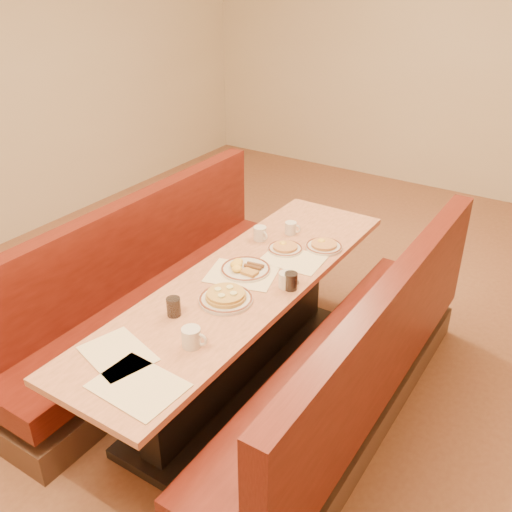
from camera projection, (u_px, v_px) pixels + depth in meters
The scene contains 19 objects.
ground at pixel (244, 380), 3.68m from camera, with size 8.00×8.00×0.00m, color #9E6647.
room_envelope at pixel (240, 72), 2.76m from camera, with size 6.04×8.04×2.82m.
diner_table at pixel (243, 333), 3.51m from camera, with size 0.70×2.50×0.75m.
booth_left at pixel (154, 300), 3.86m from camera, with size 0.55×2.50×1.05m.
booth_right at pixel (352, 378), 3.16m from camera, with size 0.55×2.50×1.05m.
placemat_near_left at pixel (118, 354), 2.73m from camera, with size 0.35×0.26×0.00m, color #F4E4BF.
placemat_near_right at pixel (138, 386), 2.53m from camera, with size 0.40×0.30×0.00m, color #F4E4BF.
placemat_far_left at pixel (242, 275), 3.38m from camera, with size 0.40×0.30×0.00m, color #F4E4BF.
placemat_far_right at pixel (293, 259), 3.55m from camera, with size 0.37×0.28×0.00m, color #F4E4BF.
pancake_plate at pixel (226, 297), 3.13m from camera, with size 0.30×0.30×0.07m.
eggs_plate at pixel (245, 269), 3.42m from camera, with size 0.30×0.30×0.06m.
extra_plate_mid at pixel (324, 246), 3.68m from camera, with size 0.24×0.24×0.05m.
extra_plate_far at pixel (285, 248), 3.66m from camera, with size 0.23×0.23×0.05m.
coffee_mug_a at pixel (192, 337), 2.76m from camera, with size 0.13×0.09×0.10m.
coffee_mug_b at pixel (260, 233), 3.77m from camera, with size 0.12×0.09×0.09m.
coffee_mug_c at pixel (287, 280), 3.24m from camera, with size 0.12×0.09×0.09m.
coffee_mug_d at pixel (291, 228), 3.85m from camera, with size 0.11×0.08×0.08m.
soda_tumbler_near at pixel (174, 307), 3.00m from camera, with size 0.08×0.08×0.10m.
soda_tumbler_mid at pixel (291, 281), 3.22m from camera, with size 0.08×0.08×0.10m.
Camera 1 is at (1.62, -2.35, 2.47)m, focal length 40.00 mm.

